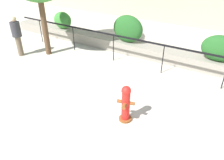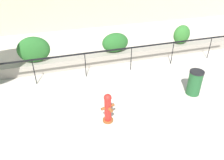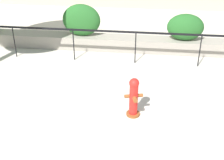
# 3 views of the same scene
# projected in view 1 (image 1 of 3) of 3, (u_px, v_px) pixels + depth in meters

# --- Properties ---
(planter_wall_low) EXTENTS (18.00, 0.70, 0.50)m
(planter_wall_low) POSITION_uv_depth(u_px,v_px,m) (171.00, 57.00, 9.07)
(planter_wall_low) COLOR gray
(planter_wall_low) RESTS_ON ground
(fence_railing_segment) EXTENTS (15.00, 0.05, 1.15)m
(fence_railing_segment) POSITION_uv_depth(u_px,v_px,m) (164.00, 48.00, 7.88)
(fence_railing_segment) COLOR black
(fence_railing_segment) RESTS_ON ground
(hedge_bush_0) EXTENTS (1.02, 0.70, 0.87)m
(hedge_bush_0) POSITION_uv_depth(u_px,v_px,m) (63.00, 20.00, 11.40)
(hedge_bush_0) COLOR #387F33
(hedge_bush_0) RESTS_ON planter_wall_low
(hedge_bush_1) EXTENTS (1.42, 0.64, 1.20)m
(hedge_bush_1) POSITION_uv_depth(u_px,v_px,m) (128.00, 29.00, 9.58)
(hedge_bush_1) COLOR #235B23
(hedge_bush_1) RESTS_ON planter_wall_low
(hedge_bush_2) EXTENTS (1.31, 0.70, 0.97)m
(hedge_bush_2) POSITION_uv_depth(u_px,v_px,m) (220.00, 48.00, 7.93)
(hedge_bush_2) COLOR #235B23
(hedge_bush_2) RESTS_ON planter_wall_low
(fire_hydrant) EXTENTS (0.48, 0.47, 1.08)m
(fire_hydrant) POSITION_uv_depth(u_px,v_px,m) (126.00, 104.00, 5.76)
(fire_hydrant) COLOR brown
(fire_hydrant) RESTS_ON ground
(pedestrian) EXTENTS (0.48, 0.48, 1.73)m
(pedestrian) POSITION_uv_depth(u_px,v_px,m) (17.00, 34.00, 9.33)
(pedestrian) COLOR brown
(pedestrian) RESTS_ON ground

